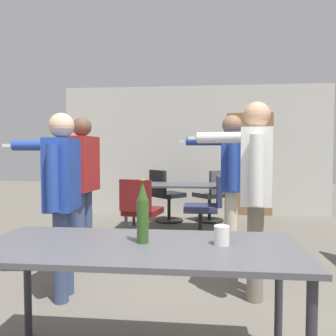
{
  "coord_description": "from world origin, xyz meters",
  "views": [
    {
      "loc": [
        0.12,
        -1.5,
        1.28
      ],
      "look_at": [
        -0.23,
        2.01,
        1.1
      ],
      "focal_mm": 35.0,
      "sensor_mm": 36.0,
      "label": 1
    }
  ],
  "objects_px": {
    "person_far_watching": "(254,180)",
    "office_chair_side_rolled": "(141,214)",
    "person_left_plaid": "(230,173)",
    "office_chair_mid_tucked": "(212,197)",
    "drink_cup": "(222,235)",
    "office_chair_near_pushed": "(166,197)",
    "office_chair_far_left": "(206,211)",
    "beer_bottle": "(143,213)",
    "person_near_casual": "(81,174)",
    "person_right_polo": "(61,187)"
  },
  "relations": [
    {
      "from": "office_chair_far_left",
      "to": "beer_bottle",
      "type": "relative_size",
      "value": 2.56
    },
    {
      "from": "office_chair_near_pushed",
      "to": "office_chair_far_left",
      "type": "relative_size",
      "value": 1.01
    },
    {
      "from": "office_chair_mid_tucked",
      "to": "person_left_plaid",
      "type": "bearing_deg",
      "value": -126.84
    },
    {
      "from": "office_chair_far_left",
      "to": "beer_bottle",
      "type": "bearing_deg",
      "value": 171.68
    },
    {
      "from": "office_chair_mid_tucked",
      "to": "beer_bottle",
      "type": "distance_m",
      "value": 4.2
    },
    {
      "from": "person_near_casual",
      "to": "office_chair_side_rolled",
      "type": "height_order",
      "value": "person_near_casual"
    },
    {
      "from": "person_right_polo",
      "to": "beer_bottle",
      "type": "bearing_deg",
      "value": -141.54
    },
    {
      "from": "person_left_plaid",
      "to": "office_chair_mid_tucked",
      "type": "xyz_separation_m",
      "value": [
        -0.13,
        2.09,
        -0.57
      ]
    },
    {
      "from": "person_near_casual",
      "to": "person_right_polo",
      "type": "height_order",
      "value": "person_near_casual"
    },
    {
      "from": "person_left_plaid",
      "to": "beer_bottle",
      "type": "relative_size",
      "value": 4.65
    },
    {
      "from": "person_far_watching",
      "to": "office_chair_near_pushed",
      "type": "distance_m",
      "value": 3.23
    },
    {
      "from": "beer_bottle",
      "to": "office_chair_far_left",
      "type": "bearing_deg",
      "value": 81.79
    },
    {
      "from": "person_near_casual",
      "to": "person_right_polo",
      "type": "bearing_deg",
      "value": -162.56
    },
    {
      "from": "person_left_plaid",
      "to": "office_chair_side_rolled",
      "type": "bearing_deg",
      "value": 69.8
    },
    {
      "from": "beer_bottle",
      "to": "person_near_casual",
      "type": "bearing_deg",
      "value": 119.38
    },
    {
      "from": "office_chair_mid_tucked",
      "to": "beer_bottle",
      "type": "height_order",
      "value": "beer_bottle"
    },
    {
      "from": "person_left_plaid",
      "to": "office_chair_side_rolled",
      "type": "relative_size",
      "value": 1.86
    },
    {
      "from": "office_chair_near_pushed",
      "to": "beer_bottle",
      "type": "distance_m",
      "value": 4.1
    },
    {
      "from": "person_near_casual",
      "to": "person_right_polo",
      "type": "xyz_separation_m",
      "value": [
        0.2,
        -1.03,
        -0.04
      ]
    },
    {
      "from": "office_chair_side_rolled",
      "to": "person_far_watching",
      "type": "bearing_deg",
      "value": -36.25
    },
    {
      "from": "person_near_casual",
      "to": "drink_cup",
      "type": "relative_size",
      "value": 15.75
    },
    {
      "from": "person_near_casual",
      "to": "office_chair_mid_tucked",
      "type": "xyz_separation_m",
      "value": [
        1.62,
        2.24,
        -0.56
      ]
    },
    {
      "from": "person_left_plaid",
      "to": "office_chair_near_pushed",
      "type": "distance_m",
      "value": 2.31
    },
    {
      "from": "office_chair_far_left",
      "to": "office_chair_near_pushed",
      "type": "bearing_deg",
      "value": 29.11
    },
    {
      "from": "person_far_watching",
      "to": "office_chair_mid_tucked",
      "type": "xyz_separation_m",
      "value": [
        -0.25,
        3.06,
        -0.58
      ]
    },
    {
      "from": "beer_bottle",
      "to": "drink_cup",
      "type": "xyz_separation_m",
      "value": [
        0.45,
        0.0,
        -0.12
      ]
    },
    {
      "from": "drink_cup",
      "to": "person_far_watching",
      "type": "bearing_deg",
      "value": 72.11
    },
    {
      "from": "person_far_watching",
      "to": "office_chair_mid_tucked",
      "type": "bearing_deg",
      "value": 13.5
    },
    {
      "from": "person_far_watching",
      "to": "office_chair_side_rolled",
      "type": "xyz_separation_m",
      "value": [
        -1.27,
        1.47,
        -0.6
      ]
    },
    {
      "from": "person_far_watching",
      "to": "office_chair_side_rolled",
      "type": "relative_size",
      "value": 1.87
    },
    {
      "from": "person_near_casual",
      "to": "person_right_polo",
      "type": "relative_size",
      "value": 1.05
    },
    {
      "from": "office_chair_mid_tucked",
      "to": "office_chair_far_left",
      "type": "relative_size",
      "value": 1.01
    },
    {
      "from": "person_near_casual",
      "to": "office_chair_mid_tucked",
      "type": "height_order",
      "value": "person_near_casual"
    },
    {
      "from": "office_chair_far_left",
      "to": "drink_cup",
      "type": "distance_m",
      "value": 2.83
    },
    {
      "from": "office_chair_near_pushed",
      "to": "person_near_casual",
      "type": "bearing_deg",
      "value": -63.73
    },
    {
      "from": "person_right_polo",
      "to": "beer_bottle",
      "type": "distance_m",
      "value": 1.23
    },
    {
      "from": "person_left_plaid",
      "to": "person_near_casual",
      "type": "bearing_deg",
      "value": 97.9
    },
    {
      "from": "person_near_casual",
      "to": "office_chair_near_pushed",
      "type": "xyz_separation_m",
      "value": [
        0.77,
        2.16,
        -0.56
      ]
    },
    {
      "from": "person_right_polo",
      "to": "beer_bottle",
      "type": "xyz_separation_m",
      "value": [
        0.87,
        -0.88,
        -0.04
      ]
    },
    {
      "from": "person_right_polo",
      "to": "person_far_watching",
      "type": "bearing_deg",
      "value": -89.27
    },
    {
      "from": "person_left_plaid",
      "to": "office_chair_mid_tucked",
      "type": "bearing_deg",
      "value": 6.66
    },
    {
      "from": "office_chair_side_rolled",
      "to": "office_chair_near_pushed",
      "type": "height_order",
      "value": "office_chair_near_pushed"
    },
    {
      "from": "beer_bottle",
      "to": "office_chair_near_pushed",
      "type": "bearing_deg",
      "value": 94.23
    },
    {
      "from": "office_chair_near_pushed",
      "to": "drink_cup",
      "type": "relative_size",
      "value": 8.88
    },
    {
      "from": "office_chair_side_rolled",
      "to": "office_chair_far_left",
      "type": "distance_m",
      "value": 0.92
    },
    {
      "from": "person_near_casual",
      "to": "office_chair_near_pushed",
      "type": "bearing_deg",
      "value": -13.38
    },
    {
      "from": "office_chair_near_pushed",
      "to": "beer_bottle",
      "type": "xyz_separation_m",
      "value": [
        0.3,
        -4.07,
        0.48
      ]
    },
    {
      "from": "person_near_casual",
      "to": "person_left_plaid",
      "type": "xyz_separation_m",
      "value": [
        1.75,
        0.15,
        0.01
      ]
    },
    {
      "from": "person_right_polo",
      "to": "office_chair_near_pushed",
      "type": "bearing_deg",
      "value": -16.37
    },
    {
      "from": "person_right_polo",
      "to": "office_chair_far_left",
      "type": "xyz_separation_m",
      "value": [
        1.27,
        1.93,
        -0.53
      ]
    }
  ]
}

